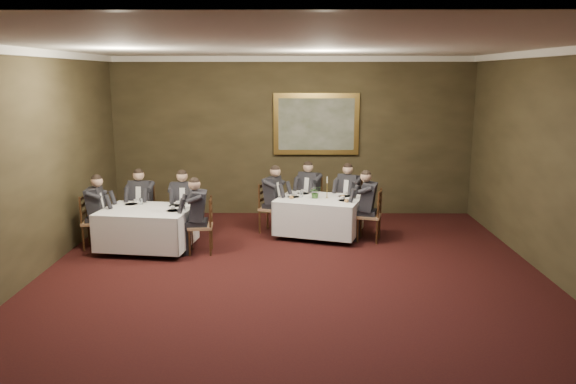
{
  "coord_description": "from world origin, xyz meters",
  "views": [
    {
      "loc": [
        0.02,
        -7.47,
        3.11
      ],
      "look_at": [
        -0.07,
        1.88,
        1.15
      ],
      "focal_mm": 35.0,
      "sensor_mm": 36.0,
      "label": 1
    }
  ],
  "objects_px": {
    "chair_main_backleft": "(310,211)",
    "diner_main_backleft": "(310,201)",
    "diner_sec_endright": "(200,225)",
    "candlestick": "(327,190)",
    "table_second": "(147,226)",
    "centerpiece": "(315,192)",
    "table_main": "(319,214)",
    "diner_sec_backright": "(184,213)",
    "chair_main_endright": "(369,226)",
    "chair_sec_endleft": "(95,233)",
    "diner_main_endleft": "(272,207)",
    "chair_sec_backright": "(185,224)",
    "diner_sec_endleft": "(95,221)",
    "chair_sec_endright": "(201,237)",
    "diner_sec_backleft": "(142,211)",
    "painting": "(316,124)",
    "chair_main_backright": "(349,214)",
    "chair_sec_backleft": "(143,223)",
    "chair_main_endleft": "(271,218)",
    "diner_main_endright": "(369,215)",
    "diner_main_backright": "(349,204)"
  },
  "relations": [
    {
      "from": "diner_sec_backleft",
      "to": "chair_sec_endleft",
      "type": "distance_m",
      "value": 1.01
    },
    {
      "from": "diner_sec_backleft",
      "to": "diner_sec_endright",
      "type": "relative_size",
      "value": 1.0
    },
    {
      "from": "chair_main_endleft",
      "to": "chair_sec_backright",
      "type": "height_order",
      "value": "same"
    },
    {
      "from": "table_second",
      "to": "centerpiece",
      "type": "bearing_deg",
      "value": 16.93
    },
    {
      "from": "table_second",
      "to": "diner_main_endright",
      "type": "distance_m",
      "value": 4.11
    },
    {
      "from": "table_main",
      "to": "chair_main_backright",
      "type": "relative_size",
      "value": 1.86
    },
    {
      "from": "diner_sec_endright",
      "to": "candlestick",
      "type": "distance_m",
      "value": 2.57
    },
    {
      "from": "table_main",
      "to": "centerpiece",
      "type": "relative_size",
      "value": 7.46
    },
    {
      "from": "diner_sec_endleft",
      "to": "diner_sec_backleft",
      "type": "bearing_deg",
      "value": 132.1
    },
    {
      "from": "chair_main_endright",
      "to": "painting",
      "type": "distance_m",
      "value": 2.89
    },
    {
      "from": "chair_sec_backleft",
      "to": "chair_main_backright",
      "type": "bearing_deg",
      "value": -165.54
    },
    {
      "from": "table_main",
      "to": "painting",
      "type": "distance_m",
      "value": 2.4
    },
    {
      "from": "chair_main_endright",
      "to": "diner_sec_backright",
      "type": "relative_size",
      "value": 0.74
    },
    {
      "from": "table_second",
      "to": "chair_main_endleft",
      "type": "relative_size",
      "value": 1.73
    },
    {
      "from": "candlestick",
      "to": "diner_main_backleft",
      "type": "bearing_deg",
      "value": 109.83
    },
    {
      "from": "table_main",
      "to": "diner_main_endright",
      "type": "distance_m",
      "value": 0.98
    },
    {
      "from": "table_main",
      "to": "chair_sec_backright",
      "type": "bearing_deg",
      "value": -176.1
    },
    {
      "from": "chair_main_backleft",
      "to": "centerpiece",
      "type": "height_order",
      "value": "centerpiece"
    },
    {
      "from": "table_second",
      "to": "painting",
      "type": "relative_size",
      "value": 0.92
    },
    {
      "from": "painting",
      "to": "chair_main_endright",
      "type": "bearing_deg",
      "value": -65.69
    },
    {
      "from": "chair_main_endright",
      "to": "chair_sec_endleft",
      "type": "height_order",
      "value": "same"
    },
    {
      "from": "chair_main_backleft",
      "to": "chair_sec_endleft",
      "type": "xyz_separation_m",
      "value": [
        -3.96,
        -1.69,
        0.0
      ]
    },
    {
      "from": "chair_main_backright",
      "to": "chair_sec_endright",
      "type": "height_order",
      "value": "same"
    },
    {
      "from": "chair_main_backleft",
      "to": "diner_sec_backleft",
      "type": "xyz_separation_m",
      "value": [
        -3.28,
        -0.97,
        0.23
      ]
    },
    {
      "from": "chair_sec_endright",
      "to": "diner_main_backleft",
      "type": "bearing_deg",
      "value": -50.33
    },
    {
      "from": "chair_sec_endright",
      "to": "painting",
      "type": "xyz_separation_m",
      "value": [
        2.13,
        2.85,
        1.75
      ]
    },
    {
      "from": "diner_sec_endright",
      "to": "candlestick",
      "type": "height_order",
      "value": "diner_sec_endright"
    },
    {
      "from": "chair_sec_backleft",
      "to": "diner_sec_backright",
      "type": "height_order",
      "value": "diner_sec_backright"
    },
    {
      "from": "diner_main_endright",
      "to": "diner_sec_backright",
      "type": "distance_m",
      "value": 3.54
    },
    {
      "from": "chair_main_backleft",
      "to": "diner_main_endleft",
      "type": "distance_m",
      "value": 1.01
    },
    {
      "from": "diner_main_backright",
      "to": "chair_sec_backright",
      "type": "bearing_deg",
      "value": 46.16
    },
    {
      "from": "diner_sec_endright",
      "to": "chair_sec_endleft",
      "type": "height_order",
      "value": "diner_sec_endright"
    },
    {
      "from": "table_main",
      "to": "centerpiece",
      "type": "distance_m",
      "value": 0.45
    },
    {
      "from": "diner_main_backleft",
      "to": "centerpiece",
      "type": "xyz_separation_m",
      "value": [
        0.09,
        -0.88,
        0.38
      ]
    },
    {
      "from": "chair_sec_endright",
      "to": "candlestick",
      "type": "bearing_deg",
      "value": -69.62
    },
    {
      "from": "diner_sec_endleft",
      "to": "centerpiece",
      "type": "height_order",
      "value": "diner_sec_endleft"
    },
    {
      "from": "chair_sec_backleft",
      "to": "table_second",
      "type": "bearing_deg",
      "value": 114.69
    },
    {
      "from": "chair_main_endright",
      "to": "chair_sec_endright",
      "type": "distance_m",
      "value": 3.17
    },
    {
      "from": "chair_main_endright",
      "to": "diner_sec_endleft",
      "type": "height_order",
      "value": "diner_sec_endleft"
    },
    {
      "from": "chair_main_backleft",
      "to": "diner_main_backleft",
      "type": "xyz_separation_m",
      "value": [
        -0.01,
        -0.01,
        0.23
      ]
    },
    {
      "from": "diner_main_endright",
      "to": "chair_sec_endright",
      "type": "height_order",
      "value": "diner_main_endright"
    },
    {
      "from": "table_main",
      "to": "diner_sec_backright",
      "type": "xyz_separation_m",
      "value": [
        -2.6,
        -0.19,
        0.06
      ]
    },
    {
      "from": "table_second",
      "to": "table_main",
      "type": "bearing_deg",
      "value": 16.49
    },
    {
      "from": "chair_sec_backright",
      "to": "diner_sec_backright",
      "type": "relative_size",
      "value": 0.74
    },
    {
      "from": "table_main",
      "to": "chair_sec_endleft",
      "type": "distance_m",
      "value": 4.19
    },
    {
      "from": "chair_sec_endleft",
      "to": "centerpiece",
      "type": "xyz_separation_m",
      "value": [
        4.04,
        0.8,
        0.61
      ]
    },
    {
      "from": "chair_main_backright",
      "to": "chair_main_endright",
      "type": "xyz_separation_m",
      "value": [
        0.3,
        -0.94,
        0.0
      ]
    },
    {
      "from": "chair_main_backleft",
      "to": "chair_sec_backright",
      "type": "xyz_separation_m",
      "value": [
        -2.45,
        -1.07,
        0.0
      ]
    },
    {
      "from": "diner_sec_endright",
      "to": "centerpiece",
      "type": "height_order",
      "value": "diner_sec_endright"
    },
    {
      "from": "chair_main_backleft",
      "to": "diner_main_backleft",
      "type": "height_order",
      "value": "diner_main_backleft"
    }
  ]
}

